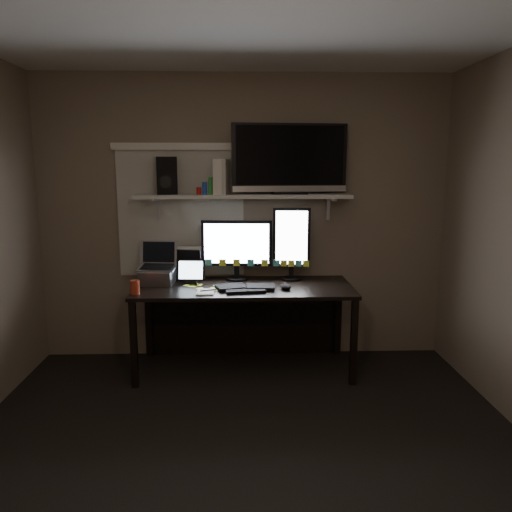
{
  "coord_description": "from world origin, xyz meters",
  "views": [
    {
      "loc": [
        -0.03,
        -2.62,
        1.72
      ],
      "look_at": [
        0.09,
        1.25,
        1.02
      ],
      "focal_mm": 35.0,
      "sensor_mm": 36.0,
      "label": 1
    }
  ],
  "objects_px": {
    "desk": "(244,302)",
    "laptop": "(157,264)",
    "tablet": "(191,271)",
    "speaker": "(167,176)",
    "monitor_landscape": "(237,250)",
    "cup": "(135,287)",
    "mouse": "(286,287)",
    "monitor_portrait": "(292,243)",
    "keyboard": "(246,287)",
    "tv": "(290,159)",
    "game_console": "(222,177)"
  },
  "relations": [
    {
      "from": "monitor_landscape",
      "to": "laptop",
      "type": "xyz_separation_m",
      "value": [
        -0.67,
        -0.14,
        -0.09
      ]
    },
    {
      "from": "desk",
      "to": "keyboard",
      "type": "height_order",
      "value": "keyboard"
    },
    {
      "from": "desk",
      "to": "cup",
      "type": "distance_m",
      "value": 0.95
    },
    {
      "from": "keyboard",
      "to": "speaker",
      "type": "relative_size",
      "value": 1.54
    },
    {
      "from": "tablet",
      "to": "speaker",
      "type": "relative_size",
      "value": 0.78
    },
    {
      "from": "desk",
      "to": "speaker",
      "type": "distance_m",
      "value": 1.26
    },
    {
      "from": "keyboard",
      "to": "tv",
      "type": "xyz_separation_m",
      "value": [
        0.38,
        0.33,
        1.03
      ]
    },
    {
      "from": "tablet",
      "to": "laptop",
      "type": "height_order",
      "value": "laptop"
    },
    {
      "from": "keyboard",
      "to": "cup",
      "type": "xyz_separation_m",
      "value": [
        -0.86,
        -0.14,
        0.04
      ]
    },
    {
      "from": "mouse",
      "to": "game_console",
      "type": "distance_m",
      "value": 1.06
    },
    {
      "from": "tablet",
      "to": "tv",
      "type": "height_order",
      "value": "tv"
    },
    {
      "from": "desk",
      "to": "tablet",
      "type": "bearing_deg",
      "value": -177.04
    },
    {
      "from": "tv",
      "to": "laptop",
      "type": "bearing_deg",
      "value": -179.28
    },
    {
      "from": "laptop",
      "to": "cup",
      "type": "height_order",
      "value": "laptop"
    },
    {
      "from": "tablet",
      "to": "mouse",
      "type": "bearing_deg",
      "value": -12.08
    },
    {
      "from": "monitor_landscape",
      "to": "cup",
      "type": "bearing_deg",
      "value": -144.95
    },
    {
      "from": "cup",
      "to": "desk",
      "type": "bearing_deg",
      "value": 23.14
    },
    {
      "from": "mouse",
      "to": "cup",
      "type": "bearing_deg",
      "value": 167.06
    },
    {
      "from": "cup",
      "to": "game_console",
      "type": "distance_m",
      "value": 1.16
    },
    {
      "from": "desk",
      "to": "mouse",
      "type": "bearing_deg",
      "value": -36.43
    },
    {
      "from": "keyboard",
      "to": "speaker",
      "type": "distance_m",
      "value": 1.15
    },
    {
      "from": "monitor_portrait",
      "to": "speaker",
      "type": "height_order",
      "value": "speaker"
    },
    {
      "from": "monitor_landscape",
      "to": "monitor_portrait",
      "type": "distance_m",
      "value": 0.48
    },
    {
      "from": "desk",
      "to": "monitor_landscape",
      "type": "distance_m",
      "value": 0.46
    },
    {
      "from": "desk",
      "to": "mouse",
      "type": "height_order",
      "value": "mouse"
    },
    {
      "from": "monitor_portrait",
      "to": "keyboard",
      "type": "relative_size",
      "value": 1.35
    },
    {
      "from": "cup",
      "to": "tv",
      "type": "xyz_separation_m",
      "value": [
        1.24,
        0.46,
        0.99
      ]
    },
    {
      "from": "mouse",
      "to": "tv",
      "type": "relative_size",
      "value": 0.13
    },
    {
      "from": "mouse",
      "to": "game_console",
      "type": "xyz_separation_m",
      "value": [
        -0.52,
        0.32,
        0.87
      ]
    },
    {
      "from": "monitor_landscape",
      "to": "mouse",
      "type": "height_order",
      "value": "monitor_landscape"
    },
    {
      "from": "desk",
      "to": "laptop",
      "type": "distance_m",
      "value": 0.81
    },
    {
      "from": "monitor_landscape",
      "to": "tv",
      "type": "xyz_separation_m",
      "value": [
        0.45,
        -0.01,
        0.77
      ]
    },
    {
      "from": "keyboard",
      "to": "laptop",
      "type": "bearing_deg",
      "value": 157.0
    },
    {
      "from": "monitor_portrait",
      "to": "laptop",
      "type": "xyz_separation_m",
      "value": [
        -1.15,
        -0.13,
        -0.15
      ]
    },
    {
      "from": "monitor_portrait",
      "to": "tv",
      "type": "bearing_deg",
      "value": -175.98
    },
    {
      "from": "laptop",
      "to": "tv",
      "type": "xyz_separation_m",
      "value": [
        1.12,
        0.13,
        0.87
      ]
    },
    {
      "from": "speaker",
      "to": "game_console",
      "type": "bearing_deg",
      "value": -12.74
    },
    {
      "from": "cup",
      "to": "speaker",
      "type": "bearing_deg",
      "value": 65.94
    },
    {
      "from": "mouse",
      "to": "laptop",
      "type": "distance_m",
      "value": 1.1
    },
    {
      "from": "monitor_landscape",
      "to": "tv",
      "type": "relative_size",
      "value": 0.63
    },
    {
      "from": "keyboard",
      "to": "tablet",
      "type": "xyz_separation_m",
      "value": [
        -0.46,
        0.21,
        0.09
      ]
    },
    {
      "from": "tablet",
      "to": "laptop",
      "type": "distance_m",
      "value": 0.29
    },
    {
      "from": "tv",
      "to": "game_console",
      "type": "distance_m",
      "value": 0.59
    },
    {
      "from": "keyboard",
      "to": "desk",
      "type": "bearing_deg",
      "value": 84.94
    },
    {
      "from": "laptop",
      "to": "tv",
      "type": "distance_m",
      "value": 1.42
    },
    {
      "from": "cup",
      "to": "game_console",
      "type": "xyz_separation_m",
      "value": [
        0.67,
        0.43,
        0.84
      ]
    },
    {
      "from": "speaker",
      "to": "tv",
      "type": "bearing_deg",
      "value": -8.65
    },
    {
      "from": "mouse",
      "to": "cup",
      "type": "distance_m",
      "value": 1.19
    },
    {
      "from": "desk",
      "to": "laptop",
      "type": "xyz_separation_m",
      "value": [
        -0.73,
        -0.03,
        0.35
      ]
    },
    {
      "from": "game_console",
      "to": "desk",
      "type": "bearing_deg",
      "value": -4.32
    }
  ]
}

